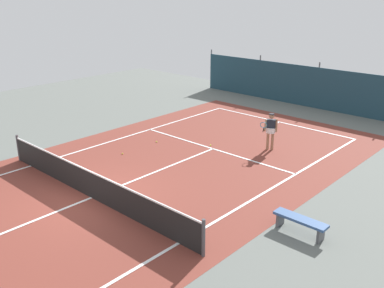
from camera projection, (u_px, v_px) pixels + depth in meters
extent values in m
plane|color=slate|center=(92.00, 198.00, 14.61)|extent=(36.00, 36.00, 0.00)
cube|color=brown|center=(92.00, 198.00, 14.61)|extent=(11.02, 26.60, 0.01)
cube|color=white|center=(279.00, 122.00, 22.86)|extent=(8.22, 0.10, 0.01)
cube|color=white|center=(31.00, 166.00, 17.22)|extent=(0.10, 23.80, 0.01)
cube|color=white|center=(179.00, 243.00, 12.00)|extent=(0.10, 23.80, 0.01)
cube|color=white|center=(213.00, 149.00, 19.05)|extent=(8.22, 0.10, 0.01)
cube|color=white|center=(92.00, 197.00, 14.61)|extent=(0.10, 12.80, 0.01)
cube|color=white|center=(278.00, 123.00, 22.76)|extent=(0.10, 0.30, 0.01)
cube|color=black|center=(91.00, 185.00, 14.45)|extent=(9.92, 0.03, 0.95)
cube|color=white|center=(90.00, 171.00, 14.28)|extent=(9.92, 0.04, 0.05)
cylinder|color=#47474C|center=(18.00, 148.00, 17.61)|extent=(0.10, 0.10, 1.10)
cylinder|color=#47474C|center=(203.00, 238.00, 11.24)|extent=(0.10, 0.10, 1.10)
cube|color=#1E3D4C|center=(317.00, 88.00, 25.19)|extent=(16.22, 0.06, 2.40)
cylinder|color=#595B60|center=(211.00, 69.00, 30.33)|extent=(0.08, 0.08, 2.70)
cylinder|color=#595B60|center=(259.00, 76.00, 27.75)|extent=(0.08, 0.08, 2.70)
cylinder|color=#595B60|center=(318.00, 85.00, 25.18)|extent=(0.08, 0.08, 2.70)
cube|color=#234C1E|center=(320.00, 97.00, 25.83)|extent=(14.60, 0.70, 1.10)
cylinder|color=#9E7051|center=(272.00, 141.00, 18.82)|extent=(0.12, 0.12, 0.82)
cylinder|color=#9E7051|center=(268.00, 141.00, 18.87)|extent=(0.12, 0.12, 0.82)
cylinder|color=white|center=(271.00, 130.00, 18.67)|extent=(0.40, 0.40, 0.22)
cube|color=#1E232D|center=(271.00, 126.00, 18.61)|extent=(0.41, 0.34, 0.56)
sphere|color=#9E7051|center=(272.00, 116.00, 18.46)|extent=(0.22, 0.22, 0.22)
cylinder|color=black|center=(272.00, 114.00, 18.43)|extent=(0.23, 0.23, 0.04)
cylinder|color=#9E7051|center=(276.00, 126.00, 18.54)|extent=(0.09, 0.09, 0.58)
cylinder|color=#9E7051|center=(265.00, 125.00, 18.54)|extent=(0.32, 0.51, 0.41)
cylinder|color=black|center=(263.00, 130.00, 18.32)|extent=(0.15, 0.26, 0.13)
torus|color=teal|center=(264.00, 125.00, 18.25)|extent=(0.33, 0.25, 0.29)
sphere|color=#CCDB33|center=(211.00, 145.00, 19.41)|extent=(0.07, 0.07, 0.07)
sphere|color=#CCDB33|center=(157.00, 142.00, 19.85)|extent=(0.07, 0.07, 0.07)
sphere|color=#CCDB33|center=(122.00, 154.00, 18.42)|extent=(0.07, 0.07, 0.07)
cube|color=#335184|center=(301.00, 219.00, 12.36)|extent=(1.60, 0.40, 0.08)
cube|color=#4C4C51|center=(280.00, 218.00, 12.85)|extent=(0.08, 0.36, 0.45)
cube|color=#4C4C51|center=(321.00, 234.00, 12.02)|extent=(0.08, 0.36, 0.45)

